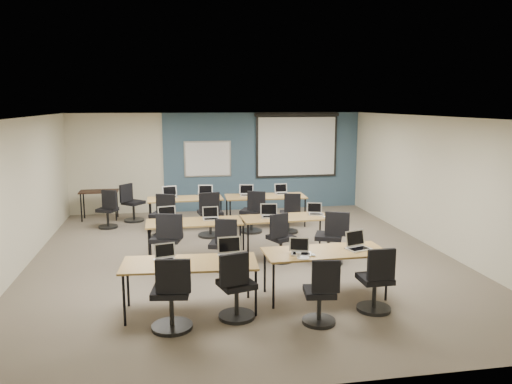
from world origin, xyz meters
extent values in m
cube|color=#6B6354|center=(0.00, 0.00, 0.00)|extent=(8.00, 9.00, 0.02)
cube|color=white|center=(0.00, 0.00, 2.70)|extent=(8.00, 9.00, 0.02)
cube|color=beige|center=(0.00, 4.50, 1.35)|extent=(8.00, 0.04, 2.70)
cube|color=beige|center=(0.00, -4.50, 1.35)|extent=(8.00, 0.04, 2.70)
cube|color=beige|center=(-4.00, 0.00, 1.35)|extent=(0.04, 9.00, 2.70)
cube|color=beige|center=(4.00, 0.00, 1.35)|extent=(0.04, 9.00, 2.70)
cube|color=#3D5977|center=(1.25, 4.47, 1.35)|extent=(5.50, 0.04, 2.70)
cube|color=#AEAEAE|center=(-0.30, 4.43, 1.45)|extent=(1.28, 0.02, 0.98)
cube|color=white|center=(-0.30, 4.42, 1.45)|extent=(1.20, 0.02, 0.90)
cube|color=black|center=(2.20, 4.41, 1.80)|extent=(2.32, 0.03, 1.82)
cube|color=white|center=(2.20, 4.40, 1.76)|extent=(2.20, 0.02, 1.62)
cylinder|color=black|center=(2.20, 4.40, 2.64)|extent=(2.40, 0.10, 0.10)
cube|color=olive|center=(-1.11, -2.30, 0.71)|extent=(1.91, 0.80, 0.03)
cylinder|color=black|center=(-2.01, -2.64, 0.35)|extent=(0.04, 0.04, 0.70)
cylinder|color=black|center=(-0.22, -2.64, 0.35)|extent=(0.04, 0.04, 0.70)
cylinder|color=black|center=(-2.01, -1.97, 0.35)|extent=(0.04, 0.04, 0.70)
cylinder|color=black|center=(-0.22, -1.97, 0.35)|extent=(0.04, 0.04, 0.70)
cube|color=brown|center=(0.95, -2.10, 0.71)|extent=(1.87, 0.78, 0.03)
cylinder|color=black|center=(0.08, -2.43, 0.35)|extent=(0.04, 0.04, 0.70)
cylinder|color=black|center=(1.83, -2.43, 0.35)|extent=(0.04, 0.04, 0.70)
cylinder|color=black|center=(0.08, -1.77, 0.35)|extent=(0.04, 0.04, 0.70)
cylinder|color=black|center=(1.83, -1.77, 0.35)|extent=(0.04, 0.04, 0.70)
cube|color=#955B39|center=(-0.92, 0.18, 0.71)|extent=(1.81, 0.76, 0.03)
cylinder|color=black|center=(-1.76, -0.14, 0.35)|extent=(0.04, 0.04, 0.70)
cylinder|color=black|center=(-0.07, -0.14, 0.35)|extent=(0.04, 0.04, 0.70)
cylinder|color=black|center=(-1.76, 0.50, 0.35)|extent=(0.04, 0.04, 0.70)
cylinder|color=black|center=(-0.07, 0.50, 0.35)|extent=(0.04, 0.04, 0.70)
cube|color=#945F3E|center=(0.90, 0.25, 0.71)|extent=(1.74, 0.73, 0.03)
cylinder|color=black|center=(0.09, -0.05, 0.35)|extent=(0.04, 0.04, 0.70)
cylinder|color=black|center=(1.71, -0.05, 0.35)|extent=(0.04, 0.04, 0.70)
cylinder|color=black|center=(0.09, 0.56, 0.35)|extent=(0.04, 0.04, 0.70)
cylinder|color=black|center=(1.71, 0.56, 0.35)|extent=(0.04, 0.04, 0.70)
cube|color=olive|center=(-1.00, 2.61, 0.71)|extent=(1.76, 0.74, 0.03)
cylinder|color=black|center=(-1.82, 2.30, 0.35)|extent=(0.04, 0.04, 0.70)
cylinder|color=black|center=(-0.18, 2.30, 0.35)|extent=(0.04, 0.04, 0.70)
cylinder|color=black|center=(-1.82, 2.92, 0.35)|extent=(0.04, 0.04, 0.70)
cylinder|color=black|center=(-0.18, 2.92, 0.35)|extent=(0.04, 0.04, 0.70)
cube|color=brown|center=(0.94, 2.56, 0.71)|extent=(1.94, 0.81, 0.03)
cylinder|color=black|center=(0.03, 2.21, 0.35)|extent=(0.04, 0.04, 0.70)
cylinder|color=black|center=(1.85, 2.21, 0.35)|extent=(0.04, 0.04, 0.70)
cylinder|color=black|center=(0.03, 2.90, 0.35)|extent=(0.04, 0.04, 0.70)
cylinder|color=black|center=(1.85, 2.90, 0.35)|extent=(0.04, 0.04, 0.70)
cube|color=#B2B2BB|center=(-1.46, -2.19, 0.74)|extent=(0.30, 0.22, 0.02)
cube|color=black|center=(-1.46, -2.21, 0.75)|extent=(0.25, 0.13, 0.00)
cube|color=#B2B2BB|center=(-1.46, -2.07, 0.86)|extent=(0.30, 0.06, 0.21)
cube|color=black|center=(-1.46, -2.08, 0.86)|extent=(0.26, 0.04, 0.17)
ellipsoid|color=white|center=(-1.32, -2.25, 0.74)|extent=(0.09, 0.11, 0.03)
cylinder|color=black|center=(-1.39, -2.84, 0.03)|extent=(0.55, 0.55, 0.05)
cylinder|color=black|center=(-1.39, -2.84, 0.24)|extent=(0.06, 0.06, 0.49)
cube|color=black|center=(-1.39, -2.84, 0.53)|extent=(0.49, 0.49, 0.08)
cube|color=black|center=(-1.35, -3.06, 0.81)|extent=(0.44, 0.06, 0.44)
cube|color=#BBBBBB|center=(-0.51, -2.15, 0.74)|extent=(0.35, 0.26, 0.02)
cube|color=black|center=(-0.51, -2.17, 0.75)|extent=(0.30, 0.15, 0.00)
cube|color=#BBBBBB|center=(-0.51, -2.01, 0.87)|extent=(0.35, 0.06, 0.24)
cube|color=black|center=(-0.51, -2.02, 0.87)|extent=(0.31, 0.05, 0.20)
ellipsoid|color=white|center=(-0.40, -2.24, 0.74)|extent=(0.08, 0.11, 0.04)
cylinder|color=black|center=(-0.49, -2.65, 0.03)|extent=(0.51, 0.51, 0.05)
cylinder|color=black|center=(-0.49, -2.65, 0.23)|extent=(0.06, 0.06, 0.45)
cube|color=black|center=(-0.49, -2.65, 0.49)|extent=(0.45, 0.45, 0.08)
cube|color=black|center=(-0.55, -2.85, 0.77)|extent=(0.41, 0.06, 0.44)
cube|color=#BDBDBD|center=(0.55, -2.23, 0.74)|extent=(0.30, 0.22, 0.02)
cube|color=black|center=(0.55, -2.25, 0.75)|extent=(0.25, 0.13, 0.00)
cube|color=#BDBDBD|center=(0.55, -2.11, 0.86)|extent=(0.30, 0.06, 0.21)
cube|color=black|center=(0.55, -2.12, 0.86)|extent=(0.26, 0.04, 0.17)
ellipsoid|color=white|center=(0.71, -2.31, 0.74)|extent=(0.09, 0.12, 0.04)
cylinder|color=black|center=(0.59, -3.02, 0.03)|extent=(0.46, 0.46, 0.05)
cylinder|color=black|center=(0.59, -3.02, 0.20)|extent=(0.06, 0.06, 0.41)
cube|color=black|center=(0.59, -3.02, 0.45)|extent=(0.41, 0.41, 0.08)
cube|color=black|center=(0.62, -3.20, 0.73)|extent=(0.37, 0.06, 0.44)
cube|color=#ADADB3|center=(1.49, -2.13, 0.74)|extent=(0.36, 0.26, 0.02)
cube|color=black|center=(1.49, -2.15, 0.75)|extent=(0.30, 0.15, 0.00)
cube|color=#ADADB3|center=(1.49, -1.99, 0.88)|extent=(0.36, 0.07, 0.25)
cube|color=black|center=(1.49, -2.00, 0.88)|extent=(0.31, 0.05, 0.20)
ellipsoid|color=white|center=(1.70, -2.25, 0.74)|extent=(0.06, 0.09, 0.03)
cylinder|color=black|center=(1.50, -2.74, 0.03)|extent=(0.49, 0.49, 0.05)
cylinder|color=black|center=(1.50, -2.74, 0.22)|extent=(0.06, 0.06, 0.44)
cube|color=black|center=(1.50, -2.74, 0.48)|extent=(0.44, 0.44, 0.08)
cube|color=black|center=(1.50, -2.94, 0.76)|extent=(0.40, 0.06, 0.44)
cube|color=silver|center=(-1.43, 0.30, 0.74)|extent=(0.35, 0.25, 0.02)
cube|color=black|center=(-1.43, 0.28, 0.75)|extent=(0.30, 0.15, 0.00)
cube|color=silver|center=(-1.43, 0.44, 0.87)|extent=(0.35, 0.06, 0.24)
cube|color=black|center=(-1.43, 0.43, 0.87)|extent=(0.31, 0.05, 0.20)
ellipsoid|color=white|center=(-1.29, 0.17, 0.74)|extent=(0.06, 0.09, 0.03)
cylinder|color=black|center=(-1.44, -0.30, 0.03)|extent=(0.58, 0.58, 0.05)
cylinder|color=black|center=(-1.44, -0.30, 0.26)|extent=(0.06, 0.06, 0.51)
cube|color=black|center=(-1.44, -0.30, 0.55)|extent=(0.51, 0.51, 0.08)
cube|color=black|center=(-1.39, -0.52, 0.83)|extent=(0.47, 0.06, 0.44)
cube|color=#A8A7B5|center=(-0.58, 0.27, 0.74)|extent=(0.31, 0.22, 0.02)
cube|color=black|center=(-0.58, 0.25, 0.75)|extent=(0.26, 0.13, 0.00)
cube|color=#A8A7B5|center=(-0.58, 0.39, 0.86)|extent=(0.31, 0.06, 0.21)
cube|color=black|center=(-0.58, 0.38, 0.86)|extent=(0.27, 0.04, 0.17)
ellipsoid|color=white|center=(-0.32, 0.18, 0.74)|extent=(0.07, 0.10, 0.03)
cylinder|color=black|center=(-0.46, -0.54, 0.03)|extent=(0.48, 0.48, 0.05)
cylinder|color=black|center=(-0.46, -0.54, 0.21)|extent=(0.06, 0.06, 0.42)
cube|color=black|center=(-0.46, -0.54, 0.46)|extent=(0.42, 0.42, 0.08)
cube|color=black|center=(-0.41, -0.72, 0.74)|extent=(0.38, 0.06, 0.44)
cube|color=silver|center=(0.58, 0.25, 0.74)|extent=(0.34, 0.24, 0.02)
cube|color=black|center=(0.58, 0.23, 0.75)|extent=(0.28, 0.14, 0.00)
cube|color=silver|center=(0.58, 0.38, 0.87)|extent=(0.34, 0.06, 0.23)
cube|color=black|center=(0.58, 0.37, 0.87)|extent=(0.30, 0.04, 0.19)
ellipsoid|color=white|center=(0.76, 0.12, 0.74)|extent=(0.06, 0.09, 0.03)
cylinder|color=black|center=(0.68, -0.29, 0.03)|extent=(0.48, 0.48, 0.05)
cylinder|color=black|center=(0.68, -0.29, 0.21)|extent=(0.06, 0.06, 0.42)
cube|color=black|center=(0.68, -0.29, 0.46)|extent=(0.42, 0.42, 0.08)
cube|color=black|center=(0.60, -0.46, 0.74)|extent=(0.38, 0.06, 0.44)
cube|color=#ADADB1|center=(1.55, 0.32, 0.74)|extent=(0.30, 0.22, 0.02)
cube|color=black|center=(1.55, 0.30, 0.75)|extent=(0.25, 0.13, 0.00)
cube|color=#ADADB1|center=(1.55, 0.43, 0.86)|extent=(0.30, 0.06, 0.21)
cube|color=black|center=(1.55, 0.43, 0.86)|extent=(0.26, 0.04, 0.17)
ellipsoid|color=white|center=(1.64, 0.07, 0.74)|extent=(0.08, 0.11, 0.03)
cylinder|color=black|center=(1.53, -0.57, 0.03)|extent=(0.55, 0.55, 0.05)
cylinder|color=black|center=(1.53, -0.57, 0.24)|extent=(0.06, 0.06, 0.48)
cube|color=black|center=(1.53, -0.57, 0.52)|extent=(0.48, 0.48, 0.08)
cube|color=black|center=(1.61, -0.77, 0.80)|extent=(0.44, 0.06, 0.44)
cube|color=silver|center=(-1.36, 2.71, 0.74)|extent=(0.35, 0.25, 0.02)
cube|color=black|center=(-1.36, 2.69, 0.75)|extent=(0.30, 0.15, 0.00)
cube|color=silver|center=(-1.36, 2.85, 0.87)|extent=(0.35, 0.06, 0.24)
cube|color=black|center=(-1.36, 2.84, 0.87)|extent=(0.31, 0.05, 0.20)
ellipsoid|color=white|center=(-1.29, 2.43, 0.74)|extent=(0.07, 0.10, 0.03)
cylinder|color=black|center=(-1.53, 1.86, 0.03)|extent=(0.53, 0.53, 0.05)
cylinder|color=black|center=(-1.53, 1.86, 0.24)|extent=(0.06, 0.06, 0.47)
cube|color=black|center=(-1.53, 1.86, 0.51)|extent=(0.47, 0.47, 0.08)
cube|color=black|center=(-1.45, 1.66, 0.79)|extent=(0.43, 0.06, 0.44)
cube|color=#B8B8BD|center=(-0.49, 2.70, 0.74)|extent=(0.35, 0.26, 0.02)
cube|color=black|center=(-0.49, 2.68, 0.75)|extent=(0.30, 0.15, 0.00)
cube|color=#B8B8BD|center=(-0.49, 2.84, 0.87)|extent=(0.35, 0.06, 0.24)
cube|color=black|center=(-0.49, 2.83, 0.87)|extent=(0.31, 0.05, 0.20)
ellipsoid|color=white|center=(-0.32, 2.45, 0.74)|extent=(0.08, 0.11, 0.03)
cylinder|color=black|center=(-0.48, 1.75, 0.03)|extent=(0.56, 0.56, 0.05)
cylinder|color=black|center=(-0.48, 1.75, 0.25)|extent=(0.06, 0.06, 0.50)
cube|color=black|center=(-0.48, 1.75, 0.54)|extent=(0.50, 0.50, 0.08)
cube|color=black|center=(-0.51, 1.53, 0.82)|extent=(0.46, 0.06, 0.44)
cube|color=silver|center=(0.51, 2.64, 0.74)|extent=(0.34, 0.25, 0.02)
cube|color=black|center=(0.51, 2.62, 0.75)|extent=(0.29, 0.14, 0.00)
cube|color=silver|center=(0.51, 2.77, 0.87)|extent=(0.34, 0.06, 0.24)
cube|color=black|center=(0.51, 2.76, 0.87)|extent=(0.30, 0.04, 0.19)
ellipsoid|color=white|center=(0.73, 2.48, 0.74)|extent=(0.07, 0.10, 0.03)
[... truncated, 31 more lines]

